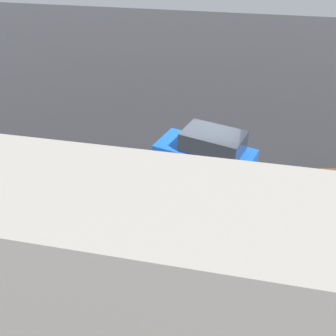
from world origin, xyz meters
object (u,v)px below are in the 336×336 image
object	(u,v)px
moving_hatchback	(207,154)
fire_hydrant	(121,185)
sign_post	(95,188)
pedestrian	(99,177)

from	to	relation	value
moving_hatchback	fire_hydrant	world-z (taller)	moving_hatchback
sign_post	pedestrian	bearing A→B (deg)	-70.97
moving_hatchback	fire_hydrant	distance (m)	3.63
moving_hatchback	fire_hydrant	size ratio (longest dim) A/B	5.26
moving_hatchback	pedestrian	world-z (taller)	moving_hatchback
moving_hatchback	sign_post	world-z (taller)	sign_post
moving_hatchback	fire_hydrant	bearing A→B (deg)	31.95
moving_hatchback	sign_post	size ratio (longest dim) A/B	1.76
fire_hydrant	sign_post	bearing A→B (deg)	81.82
sign_post	moving_hatchback	bearing A→B (deg)	-131.76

